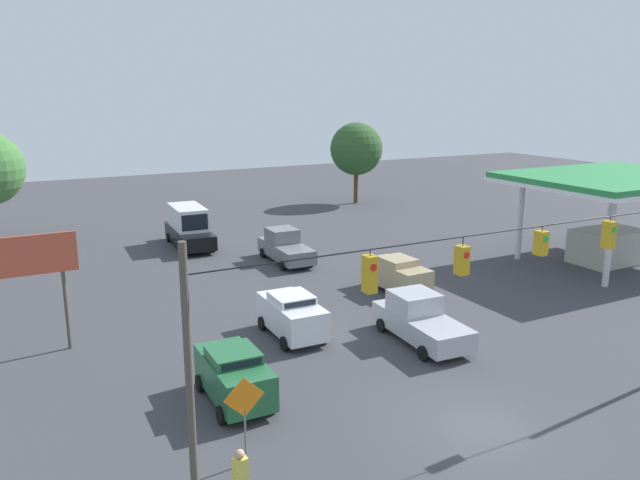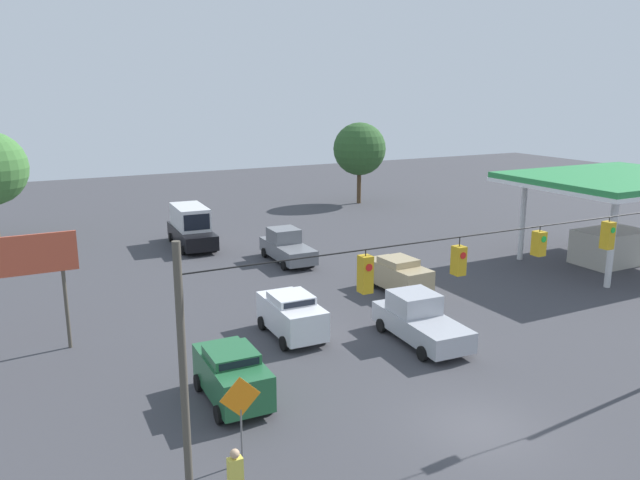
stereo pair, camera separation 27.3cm
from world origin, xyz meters
name	(u,v)px [view 2 (the right image)]	position (x,y,z in m)	size (l,w,h in m)	color
ground_plane	(478,429)	(0.00, 0.00, 0.00)	(140.00, 140.00, 0.00)	#3D3D42
overhead_signal_span	(496,294)	(0.06, 0.43, 4.85)	(19.96, 0.38, 7.64)	#4C473D
sedan_white_withflow_mid	(291,314)	(2.16, -10.18, 1.05)	(2.18, 4.18, 2.02)	silver
pickup_truck_grey_oncoming_deep	(287,247)	(-2.97, -22.02, 0.98)	(2.30, 5.40, 2.12)	slate
pickup_truck_silver_crossing_near	(419,320)	(-2.71, -7.08, 0.98)	(2.53, 5.46, 2.12)	#A8AAB2
box_truck_black_withflow_deep	(191,227)	(1.43, -28.99, 1.43)	(2.74, 6.66, 2.91)	black
sedan_green_parked_shoulder	(232,374)	(6.62, -5.61, 1.03)	(2.13, 4.07, 1.98)	#236038
sedan_tan_oncoming_far	(398,274)	(-5.82, -13.33, 1.02)	(2.13, 4.30, 1.96)	tan
traffic_cone_nearest	(245,408)	(6.61, -4.39, 0.28)	(0.34, 0.34, 0.56)	orange
traffic_cone_second	(223,387)	(6.76, -6.24, 0.28)	(0.34, 0.34, 0.56)	orange
traffic_cone_third	(211,365)	(6.58, -8.34, 0.28)	(0.34, 0.34, 0.56)	orange
gas_station	(616,199)	(-21.41, -11.93, 4.23)	(12.75, 9.82, 5.80)	#288442
roadside_billboard	(22,266)	(12.86, -13.48, 3.92)	(4.37, 0.16, 5.21)	#4C473D
work_zone_sign	(240,404)	(7.70, -1.75, 1.99)	(1.27, 0.06, 2.84)	slate
pedestrian	(236,479)	(8.56, 0.12, 0.90)	(0.40, 0.28, 1.77)	#2D334C
tree_horizon_right	(360,149)	(-18.33, -38.54, 5.37)	(5.14, 5.14, 7.95)	#4C3823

